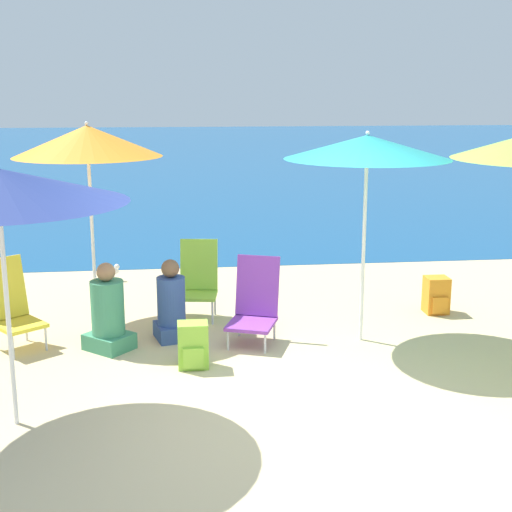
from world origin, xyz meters
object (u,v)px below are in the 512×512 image
(beach_umbrella_teal, at_px, (367,147))
(beach_chair_lime, at_px, (198,278))
(beach_umbrella_orange, at_px, (87,141))
(person_seated_near, at_px, (171,307))
(seagull, at_px, (110,271))
(backpack_orange, at_px, (436,295))
(beach_chair_purple, at_px, (255,303))
(backpack_lime, at_px, (193,345))
(person_seated_far, at_px, (108,315))
(beach_chair_yellow, at_px, (11,305))

(beach_umbrella_teal, relative_size, beach_chair_lime, 2.44)
(beach_umbrella_orange, bearing_deg, person_seated_near, -41.75)
(person_seated_near, distance_m, seagull, 2.54)
(beach_umbrella_orange, xyz_separation_m, beach_chair_lime, (1.14, -0.03, -1.52))
(beach_umbrella_orange, height_order, seagull, beach_umbrella_orange)
(seagull, bearing_deg, person_seated_near, -70.98)
(person_seated_near, height_order, backpack_orange, person_seated_near)
(beach_chair_purple, xyz_separation_m, backpack_lime, (-0.65, -0.66, -0.18))
(beach_umbrella_orange, bearing_deg, beach_umbrella_teal, -19.81)
(person_seated_far, relative_size, seagull, 3.26)
(backpack_orange, bearing_deg, person_seated_far, -168.01)
(backpack_lime, distance_m, backpack_orange, 3.11)
(beach_umbrella_teal, relative_size, seagull, 7.87)
(beach_umbrella_teal, xyz_separation_m, person_seated_far, (-2.54, 0.02, -1.60))
(person_seated_far, bearing_deg, backpack_orange, -36.69)
(beach_umbrella_teal, distance_m, beach_chair_yellow, 3.81)
(beach_chair_purple, distance_m, beach_chair_yellow, 2.41)
(backpack_lime, bearing_deg, beach_chair_lime, 85.89)
(beach_umbrella_orange, xyz_separation_m, person_seated_near, (0.84, -0.75, -1.62))
(backpack_orange, xyz_separation_m, seagull, (-3.83, 1.85, -0.07))
(beach_umbrella_teal, bearing_deg, beach_chair_purple, 174.10)
(beach_umbrella_teal, distance_m, beach_chair_lime, 2.41)
(beach_chair_purple, distance_m, person_seated_near, 0.85)
(beach_umbrella_orange, bearing_deg, seagull, 89.58)
(beach_chair_yellow, distance_m, backpack_orange, 4.62)
(beach_umbrella_orange, bearing_deg, backpack_orange, -3.09)
(beach_chair_purple, bearing_deg, beach_chair_lime, 142.58)
(beach_chair_lime, height_order, person_seated_far, person_seated_far)
(beach_chair_lime, bearing_deg, beach_chair_yellow, -149.78)
(beach_umbrella_teal, xyz_separation_m, person_seated_near, (-1.92, 0.25, -1.61))
(beach_umbrella_orange, distance_m, beach_chair_purple, 2.47)
(beach_chair_yellow, distance_m, seagull, 2.57)
(beach_umbrella_orange, xyz_separation_m, seagull, (0.01, 1.65, -1.83))
(person_seated_far, bearing_deg, beach_umbrella_teal, -49.04)
(seagull, bearing_deg, backpack_orange, -25.81)
(beach_chair_lime, distance_m, seagull, 2.04)
(beach_chair_yellow, bearing_deg, backpack_lime, -61.09)
(beach_chair_lime, relative_size, backpack_orange, 2.07)
(beach_chair_lime, xyz_separation_m, person_seated_far, (-0.92, -0.95, -0.09))
(beach_umbrella_orange, bearing_deg, beach_chair_purple, -27.72)
(person_seated_far, xyz_separation_m, seagull, (-0.21, 2.62, -0.22))
(beach_umbrella_teal, height_order, backpack_lime, beach_umbrella_teal)
(beach_chair_yellow, bearing_deg, beach_chair_lime, -15.91)
(beach_umbrella_teal, xyz_separation_m, backpack_lime, (-1.73, -0.55, -1.75))
(backpack_orange, bearing_deg, beach_umbrella_teal, -144.19)
(beach_chair_purple, bearing_deg, beach_umbrella_teal, 14.34)
(beach_chair_yellow, height_order, person_seated_far, beach_chair_yellow)
(person_seated_near, bearing_deg, beach_chair_purple, -23.48)
(beach_chair_purple, xyz_separation_m, backpack_orange, (2.17, 0.67, -0.19))
(beach_chair_lime, bearing_deg, beach_umbrella_orange, -173.50)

